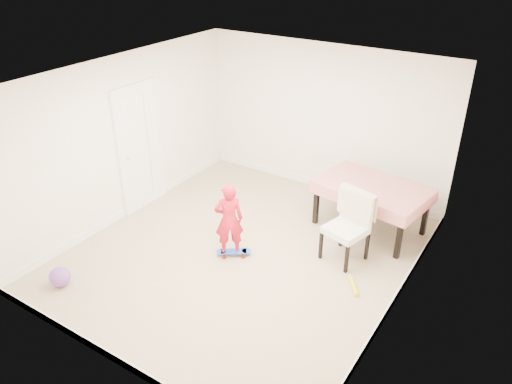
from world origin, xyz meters
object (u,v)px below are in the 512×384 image
Objects in this scene: dining_chair at (346,228)px; child at (229,222)px; dining_table at (370,207)px; balloon at (60,277)px; skateboard at (234,253)px.

child is (-1.42, -0.81, 0.04)m from dining_chair.
balloon is (-2.91, -3.56, -0.24)m from dining_table.
child is 4.02× the size of balloon.
child is at bearing -135.68° from dining_chair.
dining_table is 0.97m from dining_chair.
child reaches higher than skateboard.
dining_table is at bearing 50.79° from balloon.
child is 2.37m from balloon.
skateboard is at bearing 49.55° from balloon.
dining_chair is 2.05× the size of skateboard.
child is at bearing 165.78° from skateboard.
dining_chair is 1.64m from child.
dining_table is 4.61m from balloon.
dining_table is 2.28m from child.
dining_table reaches higher than skateboard.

